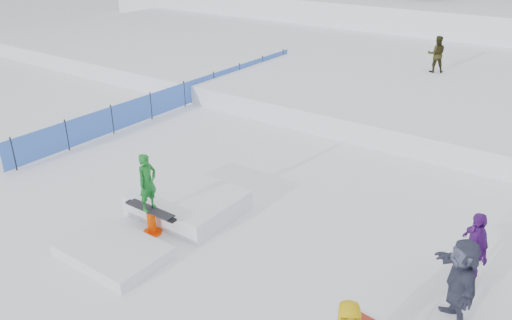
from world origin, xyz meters
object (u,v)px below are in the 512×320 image
Objects in this scene: jib_rail_feature at (168,213)px; walker_olive at (436,54)px; spectator_dark at (460,282)px; safety_fence at (184,94)px; spectator_purple at (474,249)px.

walker_olive is at bearing 84.38° from jib_rail_feature.
walker_olive is at bearing 166.88° from spectator_dark.
walker_olive is (7.61, 8.72, 1.08)m from safety_fence.
safety_fence is 3.64× the size of jib_rail_feature.
jib_rail_feature is at bearing 58.05° from walker_olive.
jib_rail_feature reaches higher than safety_fence.
walker_olive reaches higher than spectator_dark.
jib_rail_feature is (-6.85, -0.66, -0.59)m from spectator_dark.
safety_fence is at bearing 130.60° from jib_rail_feature.
spectator_purple is 7.08m from jib_rail_feature.
spectator_purple is at bearing 16.45° from jib_rail_feature.
spectator_purple is 1.35m from spectator_dark.
spectator_dark reaches higher than safety_fence.
walker_olive reaches higher than jib_rail_feature.
walker_olive is 0.38× the size of jib_rail_feature.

